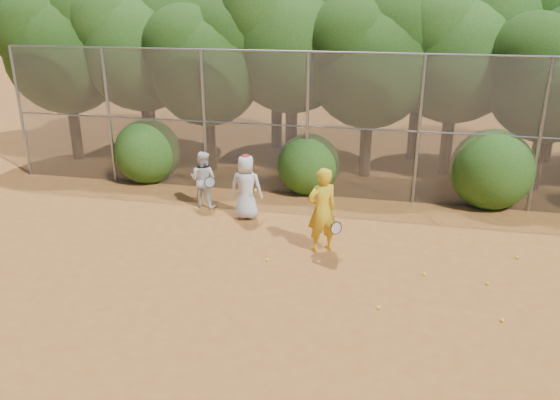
# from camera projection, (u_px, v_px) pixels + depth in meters

# --- Properties ---
(ground) EXTENTS (80.00, 80.00, 0.00)m
(ground) POSITION_uv_depth(u_px,v_px,m) (304.00, 306.00, 10.06)
(ground) COLOR #925321
(ground) RESTS_ON ground
(fence_back) EXTENTS (20.05, 0.09, 4.03)m
(fence_back) POSITION_uv_depth(u_px,v_px,m) (339.00, 126.00, 14.86)
(fence_back) COLOR gray
(fence_back) RESTS_ON ground
(tree_0) EXTENTS (4.38, 3.81, 6.00)m
(tree_0) POSITION_uv_depth(u_px,v_px,m) (66.00, 43.00, 17.95)
(tree_0) COLOR black
(tree_0) RESTS_ON ground
(tree_1) EXTENTS (4.64, 4.03, 6.35)m
(tree_1) POSITION_uv_depth(u_px,v_px,m) (142.00, 36.00, 17.82)
(tree_1) COLOR black
(tree_1) RESTS_ON ground
(tree_2) EXTENTS (3.99, 3.47, 5.47)m
(tree_2) POSITION_uv_depth(u_px,v_px,m) (208.00, 58.00, 16.87)
(tree_2) COLOR black
(tree_2) RESTS_ON ground
(tree_3) EXTENTS (4.89, 4.26, 6.70)m
(tree_3) POSITION_uv_depth(u_px,v_px,m) (294.00, 30.00, 17.01)
(tree_3) COLOR black
(tree_3) RESTS_ON ground
(tree_4) EXTENTS (4.19, 3.64, 5.73)m
(tree_4) POSITION_uv_depth(u_px,v_px,m) (373.00, 54.00, 16.17)
(tree_4) COLOR black
(tree_4) RESTS_ON ground
(tree_5) EXTENTS (4.51, 3.92, 6.17)m
(tree_5) POSITION_uv_depth(u_px,v_px,m) (459.00, 43.00, 16.30)
(tree_5) COLOR black
(tree_5) RESTS_ON ground
(tree_6) EXTENTS (3.86, 3.36, 5.29)m
(tree_6) POSITION_uv_depth(u_px,v_px,m) (554.00, 70.00, 15.08)
(tree_6) COLOR black
(tree_6) RESTS_ON ground
(tree_9) EXTENTS (4.83, 4.20, 6.62)m
(tree_9) POSITION_uv_depth(u_px,v_px,m) (145.00, 26.00, 20.07)
(tree_9) COLOR black
(tree_9) RESTS_ON ground
(tree_10) EXTENTS (5.15, 4.48, 7.06)m
(tree_10) POSITION_uv_depth(u_px,v_px,m) (279.00, 19.00, 19.14)
(tree_10) COLOR black
(tree_10) RESTS_ON ground
(tree_11) EXTENTS (4.64, 4.03, 6.35)m
(tree_11) POSITION_uv_depth(u_px,v_px,m) (424.00, 36.00, 17.93)
(tree_11) COLOR black
(tree_11) RESTS_ON ground
(bush_0) EXTENTS (2.00, 2.00, 2.00)m
(bush_0) POSITION_uv_depth(u_px,v_px,m) (147.00, 149.00, 16.68)
(bush_0) COLOR #224912
(bush_0) RESTS_ON ground
(bush_1) EXTENTS (1.80, 1.80, 1.80)m
(bush_1) POSITION_uv_depth(u_px,v_px,m) (308.00, 162.00, 15.71)
(bush_1) COLOR #224912
(bush_1) RESTS_ON ground
(bush_2) EXTENTS (2.20, 2.20, 2.20)m
(bush_2) POSITION_uv_depth(u_px,v_px,m) (492.00, 166.00, 14.64)
(bush_2) COLOR #224912
(bush_2) RESTS_ON ground
(player_yellow) EXTENTS (0.90, 0.78, 1.93)m
(player_yellow) POSITION_uv_depth(u_px,v_px,m) (322.00, 210.00, 11.96)
(player_yellow) COLOR gold
(player_yellow) RESTS_ON ground
(player_teen) EXTENTS (0.82, 0.53, 1.70)m
(player_teen) POSITION_uv_depth(u_px,v_px,m) (246.00, 187.00, 13.79)
(player_teen) COLOR silver
(player_teen) RESTS_ON ground
(player_white) EXTENTS (0.87, 0.73, 1.53)m
(player_white) POSITION_uv_depth(u_px,v_px,m) (203.00, 179.00, 14.62)
(player_white) COLOR silver
(player_white) RESTS_ON ground
(ball_0) EXTENTS (0.07, 0.07, 0.07)m
(ball_0) POSITION_uv_depth(u_px,v_px,m) (487.00, 284.00, 10.78)
(ball_0) COLOR yellow
(ball_0) RESTS_ON ground
(ball_1) EXTENTS (0.07, 0.07, 0.07)m
(ball_1) POSITION_uv_depth(u_px,v_px,m) (424.00, 274.00, 11.14)
(ball_1) COLOR yellow
(ball_1) RESTS_ON ground
(ball_2) EXTENTS (0.07, 0.07, 0.07)m
(ball_2) POSITION_uv_depth(u_px,v_px,m) (378.00, 308.00, 9.94)
(ball_2) COLOR yellow
(ball_2) RESTS_ON ground
(ball_3) EXTENTS (0.07, 0.07, 0.07)m
(ball_3) POSITION_uv_depth(u_px,v_px,m) (502.00, 320.00, 9.56)
(ball_3) COLOR yellow
(ball_3) RESTS_ON ground
(ball_4) EXTENTS (0.07, 0.07, 0.07)m
(ball_4) POSITION_uv_depth(u_px,v_px,m) (268.00, 260.00, 11.76)
(ball_4) COLOR yellow
(ball_4) RESTS_ON ground
(ball_5) EXTENTS (0.07, 0.07, 0.07)m
(ball_5) POSITION_uv_depth(u_px,v_px,m) (517.00, 257.00, 11.86)
(ball_5) COLOR yellow
(ball_5) RESTS_ON ground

